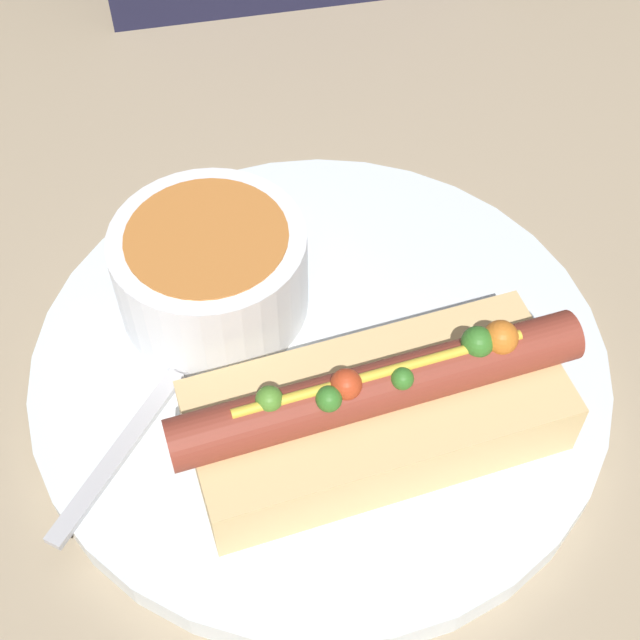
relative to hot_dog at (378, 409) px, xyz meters
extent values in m
plane|color=tan|center=(-0.02, 0.05, -0.04)|extent=(4.00, 4.00, 0.00)
cylinder|color=white|center=(-0.02, 0.05, -0.03)|extent=(0.30, 0.30, 0.02)
cube|color=#E5C17F|center=(0.00, 0.00, -0.01)|extent=(0.18, 0.09, 0.03)
cylinder|color=brown|center=(0.00, 0.00, 0.02)|extent=(0.20, 0.05, 0.02)
sphere|color=#387A28|center=(0.01, 0.00, 0.03)|extent=(0.01, 0.01, 0.01)
sphere|color=orange|center=(0.06, 0.01, 0.03)|extent=(0.02, 0.02, 0.02)
sphere|color=#518C2D|center=(-0.05, 0.00, 0.03)|extent=(0.01, 0.01, 0.01)
sphere|color=#387A28|center=(-0.03, -0.01, 0.03)|extent=(0.01, 0.01, 0.01)
sphere|color=#387A28|center=(0.05, 0.01, 0.03)|extent=(0.02, 0.02, 0.02)
sphere|color=#C63F1E|center=(-0.02, 0.00, 0.03)|extent=(0.01, 0.01, 0.01)
cylinder|color=gold|center=(0.00, 0.00, 0.03)|extent=(0.14, 0.02, 0.01)
cylinder|color=white|center=(-0.07, 0.10, 0.00)|extent=(0.10, 0.10, 0.05)
cylinder|color=#C67533|center=(-0.07, 0.10, 0.02)|extent=(0.08, 0.08, 0.01)
cube|color=#B7B7BC|center=(-0.12, 0.01, -0.02)|extent=(0.07, 0.09, 0.00)
ellipsoid|color=#B7B7BC|center=(-0.08, 0.07, -0.02)|extent=(0.05, 0.05, 0.01)
camera|label=1|loc=(-0.07, -0.21, 0.35)|focal=50.00mm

